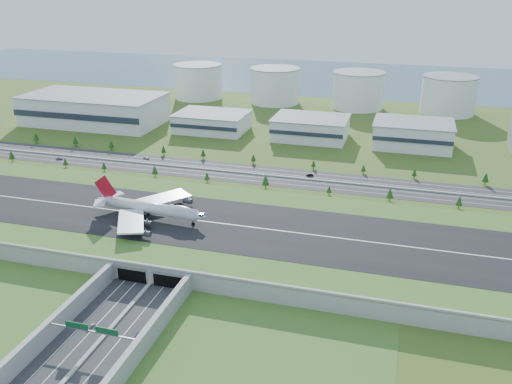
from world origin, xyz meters
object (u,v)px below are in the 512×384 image
(boeing_747, at_px, (150,208))
(car_7, at_px, (146,158))
(car_0, at_px, (91,326))
(car_4, at_px, (59,158))
(car_5, at_px, (310,175))
(car_2, at_px, (139,335))
(fuel_tank_a, at_px, (198,82))

(boeing_747, xyz_separation_m, car_7, (-57.97, 108.58, -12.83))
(car_0, distance_m, car_4, 215.53)
(car_4, distance_m, car_5, 181.16)
(car_0, xyz_separation_m, car_2, (20.15, 0.13, -0.02))
(boeing_747, distance_m, car_2, 89.46)
(car_5, bearing_deg, car_2, -33.73)
(boeing_747, xyz_separation_m, car_0, (14.45, -81.61, -12.89))
(car_5, relative_size, car_7, 0.92)
(car_2, relative_size, car_4, 1.00)
(car_2, relative_size, car_5, 1.01)
(boeing_747, xyz_separation_m, car_5, (63.48, 104.68, -12.80))
(fuel_tank_a, xyz_separation_m, boeing_747, (97.87, -313.34, -3.81))
(fuel_tank_a, distance_m, car_2, 416.79)
(car_2, height_order, car_7, car_7)
(fuel_tank_a, bearing_deg, car_0, -74.12)
(fuel_tank_a, relative_size, car_4, 10.45)
(car_2, distance_m, car_7, 211.41)
(car_0, bearing_deg, car_5, 97.78)
(car_2, bearing_deg, car_4, -54.96)
(car_0, bearing_deg, boeing_747, 122.56)
(boeing_747, relative_size, car_0, 16.08)
(car_0, distance_m, car_5, 192.64)
(car_2, xyz_separation_m, car_7, (-92.57, 190.06, 0.08))
(car_0, bearing_deg, car_7, 133.37)
(car_2, bearing_deg, car_0, -6.21)
(fuel_tank_a, xyz_separation_m, car_4, (-19.14, -224.16, -16.56))
(fuel_tank_a, distance_m, car_5, 264.29)
(car_5, bearing_deg, boeing_747, -56.14)
(car_4, xyz_separation_m, car_5, (180.49, 15.50, -0.04))
(car_2, distance_m, car_5, 188.39)
(boeing_747, distance_m, car_0, 83.88)
(car_2, bearing_deg, fuel_tank_a, -78.03)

